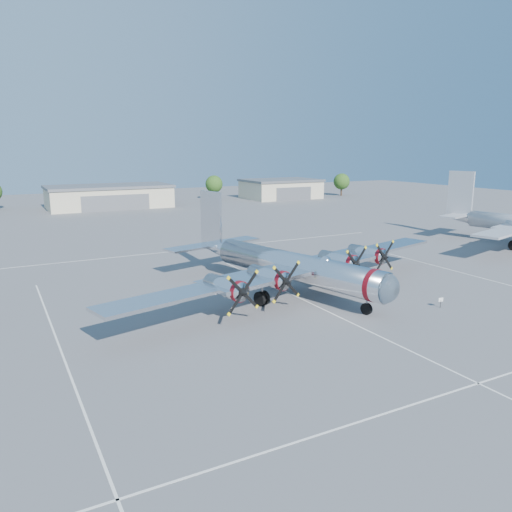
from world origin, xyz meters
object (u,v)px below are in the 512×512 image
main_bomber_b29 (285,291)px  info_placard (441,301)px  hangar_center (109,196)px  tree_east (214,184)px  hangar_east (281,189)px  tree_far_east (342,182)px

main_bomber_b29 → info_placard: 14.76m
hangar_center → main_bomber_b29: size_ratio=0.68×
hangar_center → info_placard: size_ratio=30.54×
tree_east → main_bomber_b29: 92.21m
hangar_center → hangar_east: bearing=0.0°
hangar_center → tree_far_east: 68.05m
tree_east → tree_far_east: bearing=-11.9°
tree_east → main_bomber_b29: (-29.93, -87.12, -4.22)m
hangar_east → tree_far_east: size_ratio=3.10×
hangar_east → tree_far_east: 20.15m
tree_far_east → hangar_center: bearing=178.3°
hangar_center → hangar_east: (48.00, 0.00, 0.00)m
main_bomber_b29 → info_placard: bearing=-63.5°
main_bomber_b29 → hangar_east: bearing=45.4°
hangar_east → info_placard: hangar_east is taller
hangar_east → info_placard: (-38.35, -92.30, -2.06)m
hangar_east → tree_east: size_ratio=3.10×
tree_far_east → info_placard: 107.60m
tree_far_east → hangar_east: bearing=174.4°
hangar_center → info_placard: hangar_center is taller
hangar_center → tree_east: (30.00, 6.04, 1.51)m
tree_far_east → info_placard: size_ratio=7.09×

